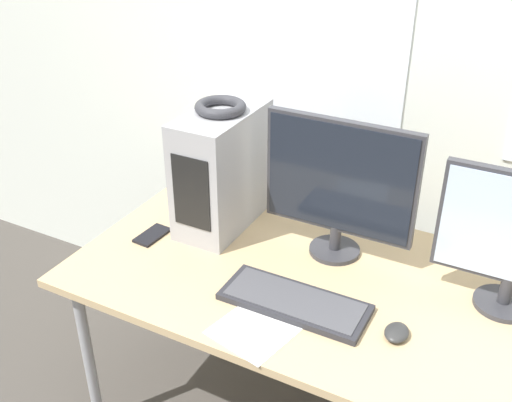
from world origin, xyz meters
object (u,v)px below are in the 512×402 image
Objects in this scene: keyboard at (294,302)px; mouse at (397,332)px; cell_phone at (152,235)px; headphones at (220,107)px; monitor_main at (339,184)px; pc_tower at (222,169)px.

mouse is at bearing 1.37° from keyboard.
cell_phone is (-0.61, 0.11, -0.01)m from keyboard.
headphones is 1.97× the size of mouse.
headphones is at bearing 143.61° from keyboard.
headphones reaches higher than mouse.
mouse is at bearing -45.41° from monitor_main.
headphones reaches higher than pc_tower.
monitor_main reaches higher than headphones.
pc_tower is 3.09× the size of cell_phone.
monitor_main is at bearing 0.02° from pc_tower.
cell_phone is at bearing -129.34° from headphones.
headphones is 0.70m from keyboard.
pc_tower is 0.84m from mouse.
monitor_main reaches higher than keyboard.
headphones is 1.25× the size of cell_phone.
cell_phone is at bearing -161.05° from monitor_main.
pc_tower is 0.23m from headphones.
cell_phone is at bearing -129.45° from pc_tower.
cell_phone is (-0.62, -0.21, -0.26)m from monitor_main.
pc_tower is 0.96× the size of keyboard.
headphones is 0.93m from mouse.
monitor_main is at bearing -0.09° from headphones.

